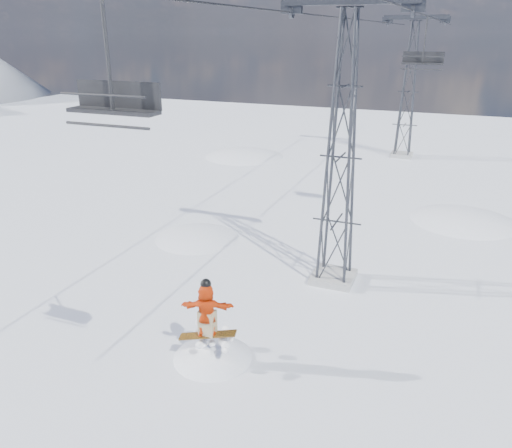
% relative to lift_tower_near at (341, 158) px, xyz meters
% --- Properties ---
extents(ground, '(120.00, 120.00, 0.00)m').
position_rel_lift_tower_near_xyz_m(ground, '(-0.80, -8.00, -5.47)').
color(ground, white).
rests_on(ground, ground).
extents(snow_terrain, '(39.00, 37.00, 22.00)m').
position_rel_lift_tower_near_xyz_m(snow_terrain, '(-5.57, 13.24, -15.06)').
color(snow_terrain, white).
rests_on(snow_terrain, ground).
extents(lift_tower_near, '(5.20, 1.80, 11.43)m').
position_rel_lift_tower_near_xyz_m(lift_tower_near, '(0.00, 0.00, 0.00)').
color(lift_tower_near, '#999999').
rests_on(lift_tower_near, ground).
extents(lift_tower_far, '(5.20, 1.80, 11.43)m').
position_rel_lift_tower_near_xyz_m(lift_tower_far, '(0.00, 25.00, 0.00)').
color(lift_tower_far, '#999999').
rests_on(lift_tower_far, ground).
extents(haul_cables, '(4.46, 51.00, 0.06)m').
position_rel_lift_tower_near_xyz_m(haul_cables, '(0.00, 11.50, 5.38)').
color(haul_cables, black).
rests_on(haul_cables, ground).
extents(snowboarder_jump, '(4.40, 4.40, 7.00)m').
position_rel_lift_tower_near_xyz_m(snowboarder_jump, '(-2.41, -6.96, -7.08)').
color(snowboarder_jump, white).
rests_on(snowboarder_jump, ground).
extents(lift_chair_near, '(1.95, 0.56, 2.42)m').
position_rel_lift_tower_near_xyz_m(lift_chair_near, '(-2.20, -11.10, 3.45)').
color(lift_chair_near, black).
rests_on(lift_chair_near, ground).
extents(lift_chair_mid, '(1.92, 0.55, 2.38)m').
position_rel_lift_tower_near_xyz_m(lift_chair_mid, '(2.20, 6.91, 3.48)').
color(lift_chair_mid, black).
rests_on(lift_chair_mid, ground).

